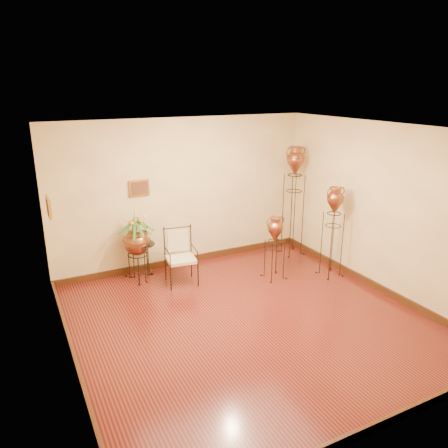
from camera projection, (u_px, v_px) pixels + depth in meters
name	position (u px, v px, depth m)	size (l,w,h in m)	color
ground	(248.00, 320.00, 6.51)	(5.00, 5.00, 0.00)	maroon
room_shell	(250.00, 208.00, 5.98)	(5.02, 5.02, 2.81)	beige
amphora_tall	(293.00, 200.00, 8.75)	(0.52, 0.52, 2.23)	#2D2416
amphora_mid	(333.00, 231.00, 7.80)	(0.41, 0.41, 1.68)	#2D2416
amphora_short	(275.00, 247.00, 7.77)	(0.45, 0.45, 1.17)	#2D2416
planter_urn	(137.00, 239.00, 7.66)	(0.88, 0.88, 1.37)	#2D2416
armchair	(181.00, 257.00, 7.57)	(0.62, 0.58, 0.98)	#2D2416
side_table	(142.00, 260.00, 7.82)	(0.51, 0.51, 0.85)	#2D2416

